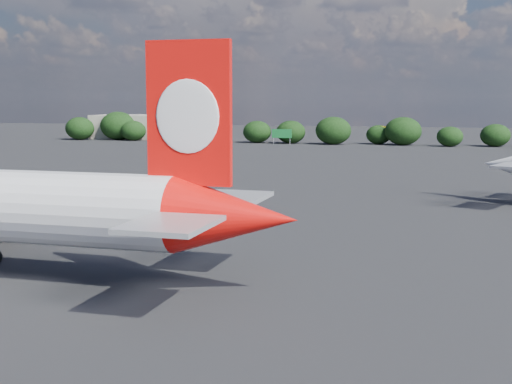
# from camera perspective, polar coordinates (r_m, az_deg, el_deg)

# --- Properties ---
(ground) EXTENTS (500.00, 500.00, 0.00)m
(ground) POSITION_cam_1_polar(r_m,az_deg,el_deg) (98.05, -2.10, -0.70)
(ground) COLOR black
(ground) RESTS_ON ground
(terminal_building) EXTENTS (42.00, 16.00, 8.00)m
(terminal_building) POSITION_cam_1_polar(r_m,az_deg,el_deg) (243.52, -8.02, 5.17)
(terminal_building) COLOR gray
(terminal_building) RESTS_ON ground
(highway_sign) EXTENTS (6.00, 0.30, 4.50)m
(highway_sign) POSITION_cam_1_polar(r_m,az_deg,el_deg) (214.21, 2.08, 4.68)
(highway_sign) COLOR #14682C
(highway_sign) RESTS_ON ground
(billboard_yellow) EXTENTS (5.00, 0.30, 5.50)m
(billboard_yellow) POSITION_cam_1_polar(r_m,az_deg,el_deg) (215.83, 10.25, 4.78)
(billboard_yellow) COLOR yellow
(billboard_yellow) RESTS_ON ground
(horizon_treeline) EXTENTS (202.26, 15.20, 9.28)m
(horizon_treeline) POSITION_cam_1_polar(r_m,az_deg,el_deg) (216.16, 6.67, 4.84)
(horizon_treeline) COLOR black
(horizon_treeline) RESTS_ON ground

